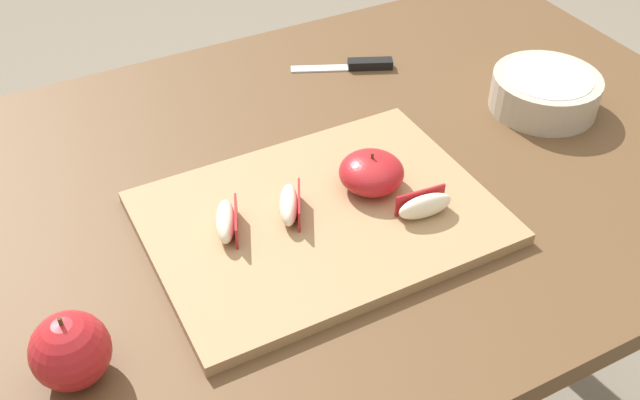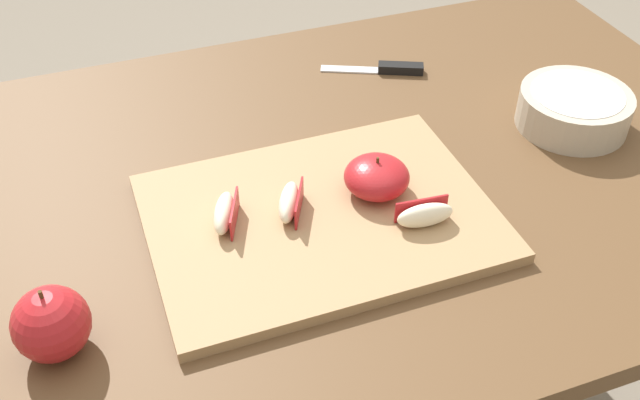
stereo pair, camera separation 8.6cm
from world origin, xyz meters
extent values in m
cube|color=brown|center=(0.00, 0.00, 0.72)|extent=(1.14, 0.78, 0.03)
cube|color=brown|center=(-0.51, 0.33, 0.35)|extent=(0.06, 0.06, 0.70)
cube|color=brown|center=(0.51, 0.33, 0.35)|extent=(0.06, 0.06, 0.70)
cube|color=#A37F56|center=(-0.08, -0.08, 0.74)|extent=(0.41, 0.30, 0.02)
ellipsoid|color=#B21E23|center=(0.00, -0.07, 0.77)|extent=(0.08, 0.08, 0.04)
cylinder|color=#4C3319|center=(0.00, -0.07, 0.79)|extent=(0.00, 0.00, 0.01)
ellipsoid|color=#F4EACC|center=(-0.19, -0.06, 0.76)|extent=(0.05, 0.07, 0.03)
cube|color=#B21E23|center=(-0.18, -0.07, 0.76)|extent=(0.03, 0.06, 0.03)
ellipsoid|color=#F4EACC|center=(-0.11, -0.07, 0.76)|extent=(0.05, 0.07, 0.03)
cube|color=#B21E23|center=(-0.10, -0.07, 0.76)|extent=(0.03, 0.06, 0.03)
ellipsoid|color=#F4EACC|center=(0.03, -0.14, 0.76)|extent=(0.07, 0.03, 0.03)
cube|color=#B21E23|center=(0.03, -0.13, 0.76)|extent=(0.06, 0.01, 0.03)
cube|color=silver|center=(0.09, 0.24, 0.73)|extent=(0.09, 0.05, 0.00)
cube|color=black|center=(0.16, 0.20, 0.74)|extent=(0.07, 0.05, 0.01)
sphere|color=#B21E23|center=(-0.39, -0.17, 0.77)|extent=(0.08, 0.08, 0.08)
cylinder|color=#4C3319|center=(-0.39, -0.17, 0.81)|extent=(0.00, 0.00, 0.01)
cylinder|color=#BCB29E|center=(0.32, -0.01, 0.76)|extent=(0.15, 0.15, 0.05)
cylinder|color=white|center=(0.32, -0.01, 0.76)|extent=(0.13, 0.13, 0.04)
camera|label=1|loc=(-0.38, -0.67, 1.33)|focal=41.39mm
camera|label=2|loc=(-0.31, -0.70, 1.33)|focal=41.39mm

